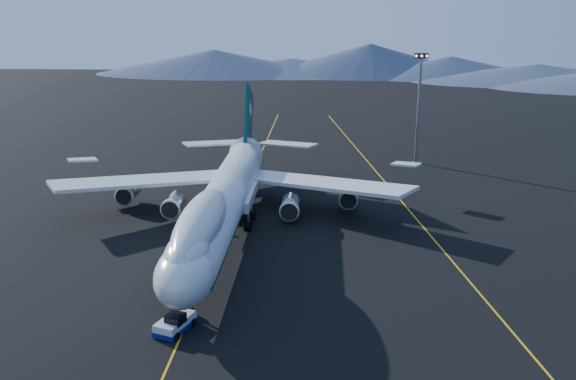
{
  "coord_description": "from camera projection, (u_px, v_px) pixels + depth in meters",
  "views": [
    {
      "loc": [
        14.87,
        -91.22,
        33.89
      ],
      "look_at": [
        9.32,
        4.37,
        6.0
      ],
      "focal_mm": 40.0,
      "sensor_mm": 36.0,
      "label": 1
    }
  ],
  "objects": [
    {
      "name": "ground",
      "position": [
        225.0,
        235.0,
        97.74
      ],
      "size": [
        500.0,
        500.0,
        0.0
      ],
      "primitive_type": "plane",
      "color": "black",
      "rests_on": "ground"
    },
    {
      "name": "taxiway_line_main",
      "position": [
        225.0,
        235.0,
        97.73
      ],
      "size": [
        0.25,
        220.0,
        0.01
      ],
      "primitive_type": "cube",
      "color": "#E1AD0D",
      "rests_on": "ground"
    },
    {
      "name": "taxiway_line_side",
      "position": [
        415.0,
        217.0,
        105.65
      ],
      "size": [
        28.08,
        198.09,
        0.01
      ],
      "primitive_type": "cube",
      "rotation": [
        0.0,
        0.0,
        0.14
      ],
      "color": "#E1AD0D",
      "rests_on": "ground"
    },
    {
      "name": "boeing_747",
      "position": [
        224.0,
        198.0,
        96.14
      ],
      "size": [
        59.62,
        72.43,
        19.37
      ],
      "color": "silver",
      "rests_on": "ground"
    },
    {
      "name": "pushback_tug",
      "position": [
        175.0,
        324.0,
        69.0
      ],
      "size": [
        4.18,
        5.68,
        2.22
      ],
      "rotation": [
        0.0,
        0.0,
        -0.35
      ],
      "color": "silver",
      "rests_on": "ground"
    },
    {
      "name": "floodlight_mast",
      "position": [
        418.0,
        109.0,
        138.27
      ],
      "size": [
        2.95,
        2.21,
        23.86
      ],
      "rotation": [
        0.0,
        0.0,
        0.21
      ],
      "color": "black",
      "rests_on": "ground"
    }
  ]
}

